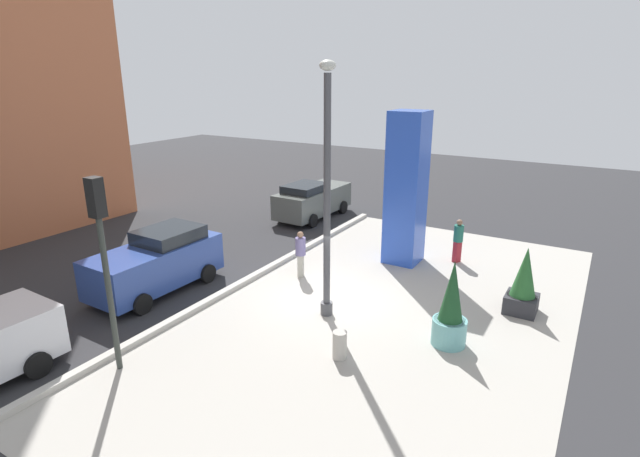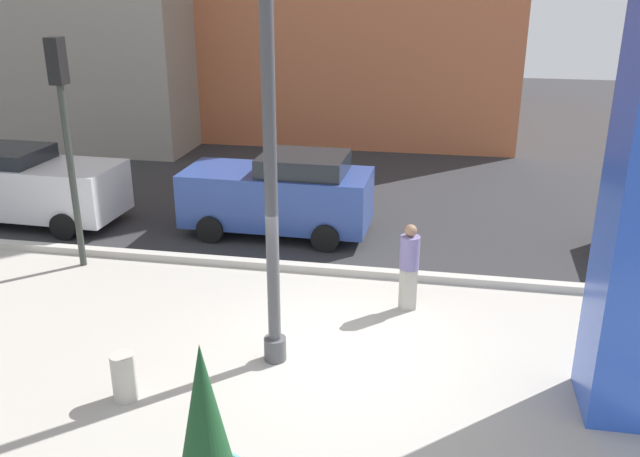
{
  "view_description": "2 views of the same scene",
  "coord_description": "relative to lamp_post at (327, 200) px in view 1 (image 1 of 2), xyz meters",
  "views": [
    {
      "loc": [
        -12.45,
        -7.02,
        6.94
      ],
      "look_at": [
        0.11,
        0.44,
        2.27
      ],
      "focal_mm": 27.62,
      "sensor_mm": 36.0,
      "label": 1
    },
    {
      "loc": [
        1.53,
        -9.69,
        5.85
      ],
      "look_at": [
        -0.43,
        0.71,
        1.9
      ],
      "focal_mm": 37.99,
      "sensor_mm": 36.0,
      "label": 2
    }
  ],
  "objects": [
    {
      "name": "concrete_bollard",
      "position": [
        -1.89,
        -1.47,
        -3.16
      ],
      "size": [
        0.36,
        0.36,
        0.75
      ],
      "primitive_type": "cylinder",
      "color": "#B2ADA3",
      "rests_on": "ground_plane"
    },
    {
      "name": "curb_strip",
      "position": [
        0.96,
        3.54,
        -3.45
      ],
      "size": [
        18.0,
        0.24,
        0.16
      ],
      "primitive_type": "cube",
      "color": "#B7B2A8",
      "rests_on": "ground_plane"
    },
    {
      "name": "plaza_pavement",
      "position": [
        0.96,
        -1.58,
        -3.53
      ],
      "size": [
        18.0,
        10.0,
        0.02
      ],
      "primitive_type": "cube",
      "color": "#ADA89E",
      "rests_on": "ground_plane"
    },
    {
      "name": "potted_plant_near_right",
      "position": [
        0.19,
        -3.63,
        -2.54
      ],
      "size": [
        0.91,
        0.91,
        2.39
      ],
      "color": "#6BB2B2",
      "rests_on": "ground_plane"
    },
    {
      "name": "pedestrian_on_sidewalk",
      "position": [
        1.98,
        2.19,
        -2.59
      ],
      "size": [
        0.48,
        0.48,
        1.69
      ],
      "color": "#B2AD9E",
      "rests_on": "ground_plane"
    },
    {
      "name": "pedestrian_by_curb",
      "position": [
        6.21,
        -2.14,
        -2.59
      ],
      "size": [
        0.48,
        0.48,
        1.69
      ],
      "color": "maroon",
      "rests_on": "ground_plane"
    },
    {
      "name": "car_intersection",
      "position": [
        -1.3,
        5.67,
        -2.54
      ],
      "size": [
        4.46,
        2.14,
        1.98
      ],
      "color": "#2D4793",
      "rests_on": "ground_plane"
    },
    {
      "name": "car_curb_west",
      "position": [
        8.53,
        5.73,
        -2.61
      ],
      "size": [
        4.61,
        2.09,
        1.8
      ],
      "color": "#565B56",
      "rests_on": "ground_plane"
    },
    {
      "name": "art_pillar_blue",
      "position": [
        5.27,
        -0.33,
        -0.71
      ],
      "size": [
        1.26,
        1.26,
        5.65
      ],
      "primitive_type": "cube",
      "color": "blue",
      "rests_on": "ground_plane"
    },
    {
      "name": "lamp_post",
      "position": [
        0.0,
        0.0,
        0.0
      ],
      "size": [
        0.44,
        0.44,
        7.23
      ],
      "color": "#4C4C51",
      "rests_on": "ground_plane"
    },
    {
      "name": "traffic_light_far_side",
      "position": [
        -5.02,
        2.97,
        -0.34
      ],
      "size": [
        0.28,
        0.42,
        4.76
      ],
      "color": "#333833",
      "rests_on": "ground_plane"
    },
    {
      "name": "potted_plant_by_pillar",
      "position": [
        3.11,
        -4.96,
        -2.6
      ],
      "size": [
        0.92,
        0.92,
        2.08
      ],
      "color": "#2D2D33",
      "rests_on": "ground_plane"
    },
    {
      "name": "ground_plane",
      "position": [
        0.96,
        4.42,
        -3.53
      ],
      "size": [
        60.0,
        60.0,
        0.0
      ],
      "primitive_type": "plane",
      "color": "#2D2D30"
    }
  ]
}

